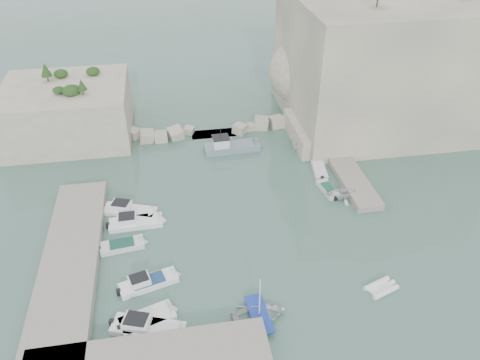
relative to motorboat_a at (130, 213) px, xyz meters
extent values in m
plane|color=#496E61|center=(11.88, -6.14, 0.00)|extent=(400.00, 400.00, 0.00)
cube|color=beige|center=(34.88, 16.86, 8.50)|extent=(26.00, 22.00, 17.00)
cube|color=beige|center=(24.88, 11.86, 1.25)|extent=(8.00, 10.00, 2.50)
cube|color=beige|center=(-8.12, 18.86, 3.50)|extent=(16.00, 14.00, 7.00)
cube|color=#9E9689|center=(-5.12, -7.14, 0.55)|extent=(5.00, 24.00, 1.10)
cube|color=#9E9689|center=(1.88, -18.64, 0.55)|extent=(18.00, 4.00, 1.10)
cube|color=#9E9689|center=(25.38, 3.86, 0.40)|extent=(3.00, 16.00, 0.80)
cube|color=beige|center=(10.88, 15.86, 0.70)|extent=(28.00, 3.00, 1.40)
imported|color=white|center=(10.82, -15.80, 0.00)|extent=(4.79, 3.63, 0.94)
imported|color=silver|center=(23.09, -1.13, 0.00)|extent=(3.50, 3.03, 1.84)
imported|color=white|center=(22.34, 9.03, 0.00)|extent=(4.54, 2.69, 1.65)
cylinder|color=white|center=(10.82, -15.80, 2.57)|extent=(0.10, 0.10, 4.20)
cone|color=#1E4219|center=(-10.12, 20.86, 8.62)|extent=(1.40, 1.40, 1.75)
cone|color=#1E4219|center=(-5.12, 15.86, 8.30)|extent=(1.12, 1.12, 1.40)
camera|label=1|loc=(5.08, -40.38, 31.08)|focal=35.00mm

